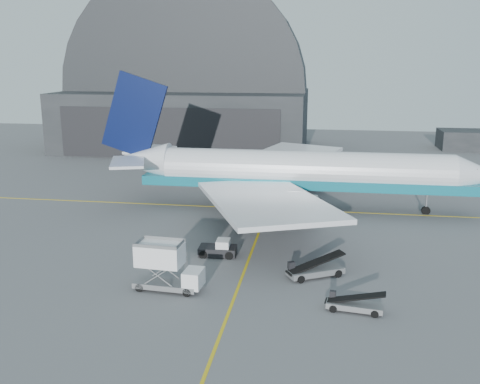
% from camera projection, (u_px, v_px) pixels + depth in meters
% --- Properties ---
extents(ground, '(200.00, 200.00, 0.00)m').
position_uv_depth(ground, '(245.00, 268.00, 48.79)').
color(ground, '#565659').
rests_on(ground, ground).
extents(taxi_lines, '(80.00, 42.12, 0.02)m').
position_uv_depth(taxi_lines, '(261.00, 226.00, 60.93)').
color(taxi_lines, gold).
rests_on(taxi_lines, ground).
extents(hangar, '(50.00, 28.30, 28.00)m').
position_uv_depth(hangar, '(186.00, 103.00, 111.97)').
color(hangar, black).
rests_on(hangar, ground).
extents(distant_bldg_a, '(14.00, 8.00, 4.00)m').
position_uv_depth(distant_bldg_a, '(473.00, 149.00, 112.19)').
color(distant_bldg_a, black).
rests_on(distant_bldg_a, ground).
extents(airliner, '(49.14, 47.65, 17.24)m').
position_uv_depth(airliner, '(290.00, 171.00, 67.00)').
color(airliner, white).
rests_on(airliner, ground).
extents(catering_truck, '(5.84, 2.56, 3.92)m').
position_uv_depth(catering_truck, '(166.00, 267.00, 43.86)').
color(catering_truck, slate).
rests_on(catering_truck, ground).
extents(pushback_tug, '(3.66, 2.22, 1.66)m').
position_uv_depth(pushback_tug, '(219.00, 249.00, 51.78)').
color(pushback_tug, black).
rests_on(pushback_tug, ground).
extents(belt_loader_a, '(5.21, 3.90, 2.03)m').
position_uv_depth(belt_loader_a, '(315.00, 270.00, 46.74)').
color(belt_loader_a, slate).
rests_on(belt_loader_a, ground).
extents(belt_loader_b, '(4.56, 2.04, 1.71)m').
position_uv_depth(belt_loader_b, '(354.00, 304.00, 40.43)').
color(belt_loader_b, slate).
rests_on(belt_loader_b, ground).
extents(traffic_cone, '(0.35, 0.35, 0.50)m').
position_uv_depth(traffic_cone, '(301.00, 275.00, 46.67)').
color(traffic_cone, '#F34E07').
rests_on(traffic_cone, ground).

